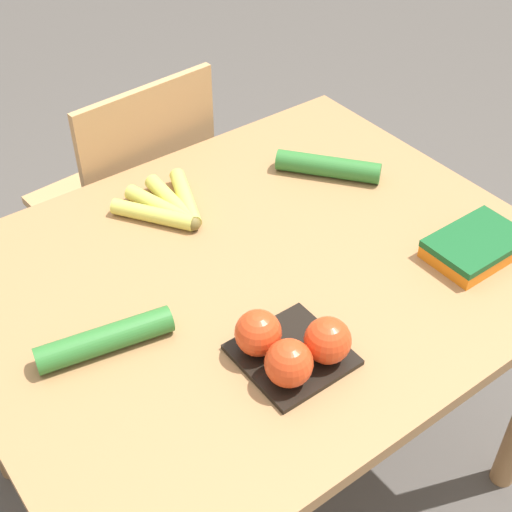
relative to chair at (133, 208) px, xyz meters
name	(u,v)px	position (x,y,z in m)	size (l,w,h in m)	color
ground_plane	(256,474)	(-0.05, -0.64, -0.48)	(12.00, 12.00, 0.00)	#4C4742
dining_table	(256,305)	(-0.05, -0.64, 0.15)	(1.15, 0.92, 0.74)	#9E7044
chair	(133,208)	(0.00, 0.00, 0.00)	(0.45, 0.43, 0.90)	tan
banana_bunch	(168,206)	(-0.09, -0.38, 0.28)	(0.20, 0.20, 0.03)	brown
tomato_pack	(292,347)	(-0.15, -0.88, 0.30)	(0.18, 0.18, 0.09)	black
carrot_bag	(476,245)	(0.34, -0.87, 0.28)	(0.20, 0.13, 0.04)	orange
cucumber_near	(328,167)	(0.28, -0.48, 0.28)	(0.19, 0.22, 0.05)	#2D702D
cucumber_far	(105,339)	(-0.39, -0.66, 0.28)	(0.25, 0.09, 0.05)	#2D702D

